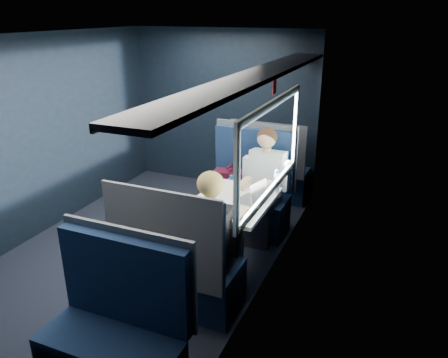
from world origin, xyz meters
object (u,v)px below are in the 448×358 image
at_px(bottle_small, 276,182).
at_px(cup, 270,186).
at_px(seat_row_front, 271,172).
at_px(seat_bay_far, 180,269).
at_px(woman, 213,234).
at_px(seat_bay_near, 247,195).
at_px(table, 236,207).
at_px(seat_row_back, 116,337).
at_px(laptop, 254,196).
at_px(man, 264,180).

distance_m(bottle_small, cup, 0.10).
relative_size(seat_row_front, cup, 12.94).
xyz_separation_m(seat_bay_far, cup, (0.41, 1.28, 0.37)).
height_order(seat_bay_far, woman, woman).
relative_size(seat_bay_near, seat_bay_far, 1.00).
relative_size(table, seat_row_back, 0.86).
bearing_deg(laptop, seat_row_back, -100.80).
bearing_deg(table, bottle_small, 50.72).
height_order(seat_row_back, bottle_small, seat_row_back).
height_order(seat_row_back, cup, seat_row_back).
distance_m(seat_row_front, seat_row_back, 3.59).
xyz_separation_m(table, man, (0.07, 0.70, 0.06)).
distance_m(seat_bay_near, bottle_small, 0.83).
bearing_deg(cup, laptop, -99.30).
bearing_deg(seat_row_back, laptop, 79.20).
xyz_separation_m(table, seat_row_back, (-0.18, -1.80, -0.25)).
distance_m(laptop, cup, 0.37).
bearing_deg(woman, table, 95.45).
xyz_separation_m(seat_bay_near, bottle_small, (0.49, -0.51, 0.42)).
height_order(seat_bay_near, seat_row_back, seat_bay_near).
height_order(table, seat_row_front, seat_row_front).
bearing_deg(laptop, seat_bay_near, 113.79).
height_order(seat_bay_far, seat_row_front, seat_bay_far).
relative_size(seat_row_back, laptop, 3.47).
bearing_deg(seat_row_back, seat_bay_near, 90.30).
relative_size(woman, bottle_small, 5.38).
relative_size(seat_bay_far, bottle_small, 5.13).
bearing_deg(table, woman, -84.55).
relative_size(seat_bay_near, laptop, 3.77).
bearing_deg(bottle_small, seat_bay_near, 134.21).
distance_m(table, bottle_small, 0.51).
distance_m(laptop, bottle_small, 0.35).
xyz_separation_m(seat_bay_near, laptop, (0.36, -0.83, 0.37)).
bearing_deg(seat_bay_near, cup, -47.80).
xyz_separation_m(seat_row_front, bottle_small, (0.48, -1.43, 0.44)).
relative_size(seat_bay_near, cup, 14.05).
xyz_separation_m(seat_bay_far, woman, (0.25, 0.17, 0.31)).
distance_m(seat_row_front, laptop, 1.83).
xyz_separation_m(seat_bay_near, seat_row_front, (0.01, 0.92, -0.02)).
height_order(table, cup, cup).
bearing_deg(seat_row_front, laptop, -78.67).
distance_m(seat_bay_near, cup, 0.73).
height_order(seat_row_front, bottle_small, seat_row_front).
bearing_deg(seat_bay_far, laptop, 69.09).
height_order(table, seat_bay_near, seat_bay_near).
bearing_deg(seat_bay_near, table, -77.31).
relative_size(seat_bay_far, cup, 14.05).
bearing_deg(seat_bay_near, seat_row_front, 89.14).
xyz_separation_m(seat_bay_near, seat_bay_far, (0.01, -1.75, -0.01)).
height_order(seat_bay_far, man, man).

